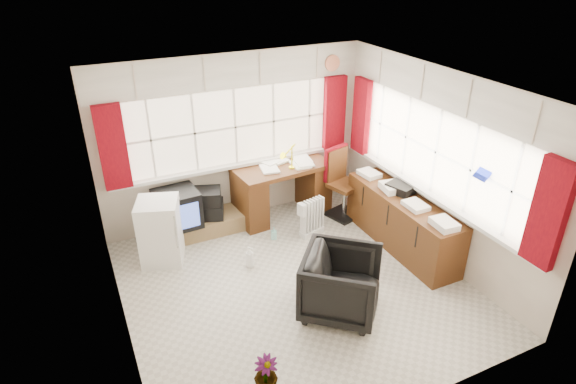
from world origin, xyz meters
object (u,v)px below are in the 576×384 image
(credenza, at_px, (402,221))
(tv_bench, at_px, (211,223))
(radiator, at_px, (312,220))
(mini_fridge, at_px, (160,231))
(desk, at_px, (282,187))
(crt_tv, at_px, (177,209))
(desk_lamp, at_px, (292,151))
(office_chair, at_px, (341,284))
(task_chair, at_px, (340,180))

(credenza, distance_m, tv_bench, 2.75)
(radiator, height_order, mini_fridge, mini_fridge)
(radiator, distance_m, credenza, 1.27)
(radiator, height_order, credenza, credenza)
(desk, distance_m, credenza, 1.88)
(crt_tv, bearing_deg, desk, 1.97)
(desk_lamp, distance_m, mini_fridge, 2.18)
(tv_bench, distance_m, mini_fridge, 0.96)
(office_chair, bearing_deg, crt_tv, 69.80)
(desk, xyz_separation_m, crt_tv, (-1.63, -0.06, 0.05))
(radiator, distance_m, tv_bench, 1.50)
(desk_lamp, xyz_separation_m, mini_fridge, (-2.05, -0.28, -0.66))
(desk_lamp, relative_size, tv_bench, 0.27)
(credenza, bearing_deg, desk, 126.50)
(radiator, distance_m, crt_tv, 1.92)
(office_chair, height_order, crt_tv, crt_tv)
(office_chair, bearing_deg, desk, 31.86)
(task_chair, xyz_separation_m, tv_bench, (-1.98, 0.36, -0.46))
(office_chair, xyz_separation_m, mini_fridge, (-1.61, 1.90, 0.05))
(desk, height_order, credenza, desk)
(desk_lamp, relative_size, mini_fridge, 0.43)
(crt_tv, bearing_deg, tv_bench, 7.89)
(desk_lamp, bearing_deg, mini_fridge, -172.12)
(office_chair, bearing_deg, radiator, 23.34)
(task_chair, distance_m, crt_tv, 2.46)
(credenza, bearing_deg, office_chair, -150.80)
(credenza, height_order, crt_tv, credenza)
(task_chair, relative_size, radiator, 1.94)
(mini_fridge, bearing_deg, desk_lamp, 7.88)
(desk, xyz_separation_m, radiator, (0.15, -0.72, -0.23))
(desk_lamp, bearing_deg, tv_bench, 173.16)
(desk_lamp, xyz_separation_m, task_chair, (0.72, -0.20, -0.52))
(task_chair, distance_m, office_chair, 2.30)
(desk_lamp, relative_size, office_chair, 0.45)
(desk, distance_m, tv_bench, 1.21)
(crt_tv, bearing_deg, office_chair, -60.42)
(mini_fridge, bearing_deg, crt_tv, 48.74)
(desk, bearing_deg, crt_tv, -178.03)
(desk, xyz_separation_m, office_chair, (-0.34, -2.33, -0.08))
(mini_fridge, bearing_deg, radiator, -7.85)
(desk, distance_m, task_chair, 0.89)
(office_chair, xyz_separation_m, credenza, (1.46, 0.82, 0.00))
(tv_bench, height_order, crt_tv, crt_tv)
(desk, xyz_separation_m, tv_bench, (-1.16, 0.01, -0.34))
(mini_fridge, bearing_deg, task_chair, 1.65)
(credenza, bearing_deg, task_chair, 104.56)
(tv_bench, xyz_separation_m, mini_fridge, (-0.80, -0.44, 0.32))
(desk, distance_m, radiator, 0.77)
(task_chair, bearing_deg, office_chair, -120.31)
(desk_lamp, height_order, mini_fridge, desk_lamp)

